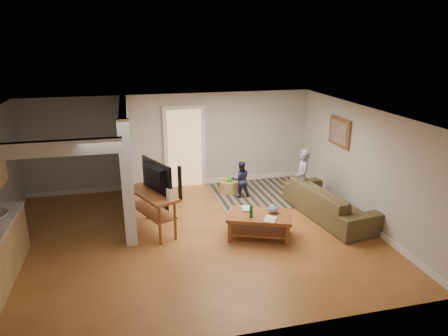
{
  "coord_description": "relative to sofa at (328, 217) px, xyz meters",
  "views": [
    {
      "loc": [
        -1.08,
        -7.29,
        3.87
      ],
      "look_at": [
        0.89,
        0.91,
        1.1
      ],
      "focal_mm": 32.0,
      "sensor_mm": 36.0,
      "label": 1
    }
  ],
  "objects": [
    {
      "name": "area_rug",
      "position": [
        -0.8,
        1.66,
        0.01
      ],
      "size": [
        2.99,
        2.23,
        0.01
      ],
      "primitive_type": "cube",
      "rotation": [
        0.0,
        0.0,
        0.03
      ],
      "color": "black",
      "rests_on": "ground"
    },
    {
      "name": "toddler",
      "position": [
        -1.62,
        1.59,
        0.0
      ],
      "size": [
        0.47,
        0.38,
        0.95
      ],
      "primitive_type": "imported",
      "rotation": [
        0.0,
        0.0,
        3.1
      ],
      "color": "#1E2240",
      "rests_on": "ground"
    },
    {
      "name": "tv_console",
      "position": [
        -3.88,
        0.22,
        0.79
      ],
      "size": [
        1.05,
        1.47,
        1.19
      ],
      "rotation": [
        0.0,
        0.0,
        0.44
      ],
      "color": "maroon",
      "rests_on": "ground"
    },
    {
      "name": "room_shell",
      "position": [
        -4.22,
        0.25,
        1.46
      ],
      "size": [
        7.54,
        6.02,
        2.52
      ],
      "color": "#B9B7B1",
      "rests_on": "ground"
    },
    {
      "name": "speaker_left",
      "position": [
        -3.58,
        0.88,
        0.57
      ],
      "size": [
        0.12,
        0.12,
        1.13
      ],
      "primitive_type": "cube",
      "rotation": [
        0.0,
        0.0,
        0.08
      ],
      "color": "black",
      "rests_on": "ground"
    },
    {
      "name": "coffee_table",
      "position": [
        -1.81,
        -0.55,
        0.39
      ],
      "size": [
        1.46,
        1.16,
        0.75
      ],
      "rotation": [
        0.0,
        0.0,
        -0.38
      ],
      "color": "maroon",
      "rests_on": "ground"
    },
    {
      "name": "speaker_right",
      "position": [
        -3.13,
        1.76,
        0.44
      ],
      "size": [
        0.11,
        0.11,
        0.89
      ],
      "primitive_type": "cube",
      "rotation": [
        0.0,
        0.0,
        -0.36
      ],
      "color": "black",
      "rests_on": "ground"
    },
    {
      "name": "toy_basket",
      "position": [
        -1.83,
        1.97,
        0.18
      ],
      "size": [
        0.5,
        0.5,
        0.45
      ],
      "color": "#A58B47",
      "rests_on": "ground"
    },
    {
      "name": "ground",
      "position": [
        -3.15,
        -0.18,
        0.0
      ],
      "size": [
        7.5,
        7.5,
        0.0
      ],
      "primitive_type": "plane",
      "color": "brown",
      "rests_on": "ground"
    },
    {
      "name": "sofa",
      "position": [
        0.0,
        0.0,
        0.0
      ],
      "size": [
        1.31,
        2.58,
        0.72
      ],
      "primitive_type": "imported",
      "rotation": [
        0.0,
        0.0,
        1.72
      ],
      "color": "#4B3C25",
      "rests_on": "ground"
    },
    {
      "name": "child",
      "position": [
        -0.39,
        0.67,
        0.0
      ],
      "size": [
        0.43,
        0.58,
        1.43
      ],
      "primitive_type": "imported",
      "rotation": [
        0.0,
        0.0,
        -1.76
      ],
      "color": "gray",
      "rests_on": "ground"
    }
  ]
}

